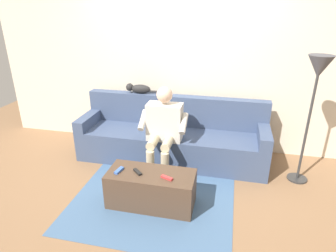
{
  "coord_description": "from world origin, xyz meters",
  "views": [
    {
      "loc": [
        -0.76,
        3.46,
        2.03
      ],
      "look_at": [
        0.0,
        0.14,
        0.59
      ],
      "focal_mm": 31.05,
      "sensor_mm": 36.0,
      "label": 1
    }
  ],
  "objects": [
    {
      "name": "remote_blue",
      "position": [
        0.34,
        0.99,
        0.4
      ],
      "size": [
        0.07,
        0.14,
        0.02
      ],
      "primitive_type": "cube",
      "rotation": [
        0.0,
        0.0,
        1.37
      ],
      "color": "#3860B7",
      "rests_on": "coffee_table"
    },
    {
      "name": "floor_rug",
      "position": [
        0.0,
        0.81,
        0.0
      ],
      "size": [
        1.76,
        1.68,
        0.01
      ],
      "primitive_type": "cube",
      "color": "#426084",
      "rests_on": "ground"
    },
    {
      "name": "back_wall",
      "position": [
        0.0,
        -0.63,
        1.21
      ],
      "size": [
        5.64,
        0.06,
        2.43
      ],
      "primitive_type": "cube",
      "color": "beige",
      "rests_on": "ground"
    },
    {
      "name": "coffee_table",
      "position": [
        0.0,
        0.95,
        0.19
      ],
      "size": [
        0.93,
        0.41,
        0.39
      ],
      "color": "#4C3828",
      "rests_on": "ground"
    },
    {
      "name": "remote_red",
      "position": [
        -0.19,
        1.02,
        0.4
      ],
      "size": [
        0.13,
        0.08,
        0.02
      ],
      "primitive_type": "cube",
      "rotation": [
        0.0,
        0.0,
        5.91
      ],
      "color": "#B73333",
      "rests_on": "coffee_table"
    },
    {
      "name": "couch",
      "position": [
        0.0,
        -0.12,
        0.29
      ],
      "size": [
        2.56,
        0.71,
        0.85
      ],
      "color": "#3D4C6B",
      "rests_on": "ground"
    },
    {
      "name": "floor_lamp",
      "position": [
        -1.65,
        0.08,
        1.29
      ],
      "size": [
        0.27,
        0.27,
        1.53
      ],
      "color": "#2D2D2D",
      "rests_on": "ground"
    },
    {
      "name": "ground_plane",
      "position": [
        0.0,
        0.6,
        0.0
      ],
      "size": [
        8.0,
        8.0,
        0.0
      ],
      "primitive_type": "plane",
      "color": "#846042"
    },
    {
      "name": "person_solo_seated",
      "position": [
        0.04,
        0.23,
        0.63
      ],
      "size": [
        0.59,
        0.53,
        1.11
      ],
      "color": "beige",
      "rests_on": "ground"
    },
    {
      "name": "remote_black",
      "position": [
        0.14,
        0.97,
        0.4
      ],
      "size": [
        0.12,
        0.12,
        0.02
      ],
      "primitive_type": "cube",
      "rotation": [
        0.0,
        0.0,
        5.52
      ],
      "color": "black",
      "rests_on": "coffee_table"
    },
    {
      "name": "cat_on_backrest",
      "position": [
        0.54,
        -0.36,
        0.92
      ],
      "size": [
        0.51,
        0.12,
        0.14
      ],
      "color": "black",
      "rests_on": "couch"
    }
  ]
}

